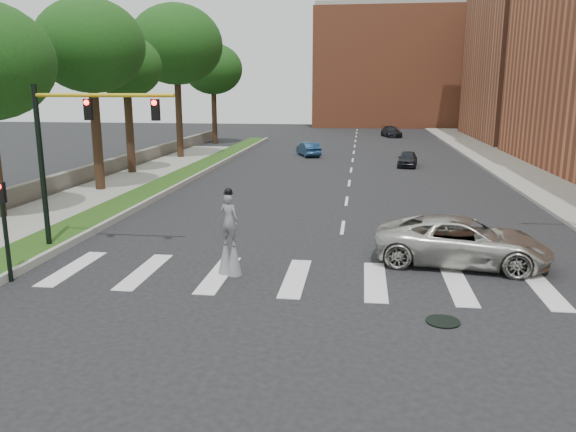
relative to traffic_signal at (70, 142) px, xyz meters
The scene contains 20 objects.
ground_plane 11.04m from the traffic_signal, 17.05° to the right, with size 160.00×160.00×0.00m, color black.
grass_median 17.56m from the traffic_signal, 95.77° to the left, with size 2.00×60.00×0.25m, color #1F4012.
median_curb 17.48m from the traffic_signal, 92.25° to the left, with size 0.20×60.00×0.28m, color #969691.
sidewalk_left 9.37m from the traffic_signal, 123.98° to the left, with size 4.00×60.00×0.18m, color gray.
sidewalk_right 31.58m from the traffic_signal, 44.64° to the left, with size 5.00×90.00×0.18m, color gray.
stone_wall 20.64m from the traffic_signal, 110.80° to the left, with size 0.50×56.00×1.10m, color #605A52.
manhole 14.33m from the traffic_signal, 21.36° to the right, with size 0.90×0.90×0.04m, color black.
building_far 60.38m from the traffic_signal, 58.07° to the left, with size 16.00×22.00×20.00m, color #9E553A.
building_backdrop 76.80m from the traffic_signal, 78.12° to the left, with size 26.00×14.00×18.00m, color #AA5535.
traffic_signal is the anchor object (origin of this frame).
secondary_signal 4.17m from the traffic_signal, 98.43° to the right, with size 0.25×0.21×3.23m.
stilt_performer 7.22m from the traffic_signal, 16.73° to the right, with size 0.83×0.61×2.92m.
suv_crossing 14.48m from the traffic_signal, ahead, with size 2.74×5.95×1.65m, color #B6B3AC.
car_near 29.42m from the traffic_signal, 61.07° to the left, with size 1.44×3.57×1.22m, color black.
car_mid 32.18m from the traffic_signal, 79.67° to the left, with size 1.35×3.88×1.28m, color navy.
car_far 55.02m from the traffic_signal, 75.04° to the left, with size 1.81×4.46×1.29m, color black.
tree_2 13.57m from the traffic_signal, 112.12° to the left, with size 6.18×6.18×11.00m.
tree_3 19.87m from the traffic_signal, 106.98° to the left, with size 4.96×4.96×9.59m.
tree_4 29.01m from the traffic_signal, 100.42° to the left, with size 7.80×7.80×12.92m.
tree_5 42.15m from the traffic_signal, 97.70° to the left, with size 6.34×6.34×10.73m.
Camera 1 is at (0.73, -16.27, 6.06)m, focal length 35.00 mm.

